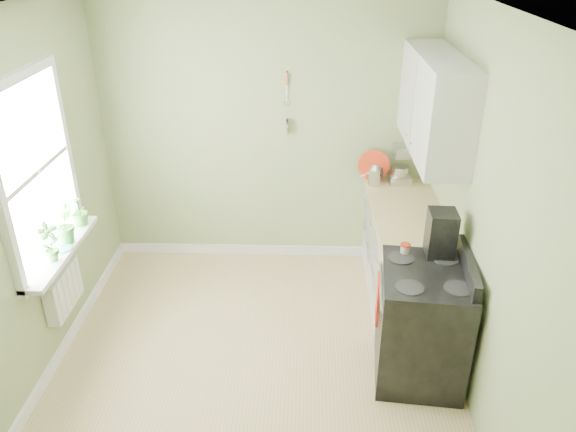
{
  "coord_description": "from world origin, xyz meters",
  "views": [
    {
      "loc": [
        0.37,
        -3.41,
        3.11
      ],
      "look_at": [
        0.25,
        0.55,
        1.09
      ],
      "focal_mm": 35.0,
      "sensor_mm": 36.0,
      "label": 1
    }
  ],
  "objects_px": {
    "stand_mixer": "(399,163)",
    "coffee_maker": "(441,235)",
    "kettle": "(375,175)",
    "stove": "(422,323)"
  },
  "relations": [
    {
      "from": "stand_mixer",
      "to": "coffee_maker",
      "type": "bearing_deg",
      "value": -85.95
    },
    {
      "from": "kettle",
      "to": "coffee_maker",
      "type": "distance_m",
      "value": 1.34
    },
    {
      "from": "stand_mixer",
      "to": "stove",
      "type": "bearing_deg",
      "value": -90.65
    },
    {
      "from": "stove",
      "to": "kettle",
      "type": "relative_size",
      "value": 4.88
    },
    {
      "from": "kettle",
      "to": "coffee_maker",
      "type": "xyz_separation_m",
      "value": [
        0.35,
        -1.3,
        0.06
      ]
    },
    {
      "from": "coffee_maker",
      "to": "stove",
      "type": "bearing_deg",
      "value": -114.13
    },
    {
      "from": "stand_mixer",
      "to": "kettle",
      "type": "distance_m",
      "value": 0.29
    },
    {
      "from": "stove",
      "to": "stand_mixer",
      "type": "xyz_separation_m",
      "value": [
        0.02,
        1.71,
        0.62
      ]
    },
    {
      "from": "kettle",
      "to": "coffee_maker",
      "type": "bearing_deg",
      "value": -74.9
    },
    {
      "from": "stove",
      "to": "stand_mixer",
      "type": "relative_size",
      "value": 2.54
    }
  ]
}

